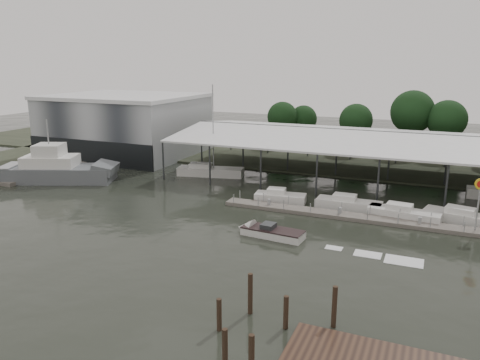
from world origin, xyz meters
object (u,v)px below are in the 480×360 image
at_px(grey_trawler, 59,170).
at_px(white_sailboat, 209,171).
at_px(shell_fuel_sign, 480,195).
at_px(speedboat_underway, 267,232).

relative_size(grey_trawler, white_sailboat, 1.23).
xyz_separation_m(shell_fuel_sign, white_sailboat, (-34.14, 11.08, -3.27)).
distance_m(shell_fuel_sign, grey_trawler, 51.92).
relative_size(white_sailboat, speedboat_underway, 0.75).
distance_m(shell_fuel_sign, speedboat_underway, 20.33).
height_order(shell_fuel_sign, grey_trawler, grey_trawler).
bearing_deg(grey_trawler, speedboat_underway, -36.24).
xyz_separation_m(grey_trawler, white_sailboat, (17.73, 10.97, -0.93)).
distance_m(grey_trawler, speedboat_underway, 34.67).
distance_m(white_sailboat, speedboat_underway, 25.02).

